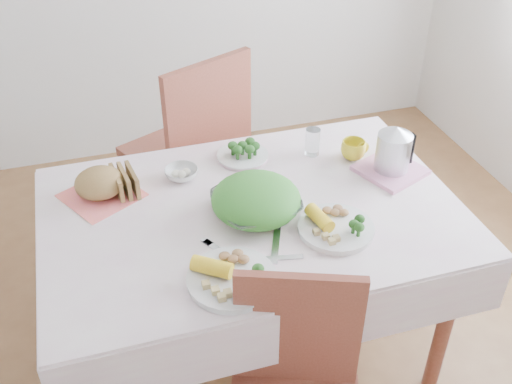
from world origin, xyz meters
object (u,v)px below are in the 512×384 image
object	(u,v)px
dinner_plate_left	(232,279)
yellow_mug	(353,150)
dinner_plate_right	(336,228)
dining_table	(253,286)
chair_far	(185,162)
electric_kettle	(394,146)
salad_bowl	(256,206)

from	to	relation	value
dinner_plate_left	yellow_mug	world-z (taller)	yellow_mug
dinner_plate_right	dining_table	bearing A→B (deg)	139.59
chair_far	dinner_plate_left	distance (m)	1.22
dinner_plate_right	electric_kettle	size ratio (longest dim) A/B	1.41
dining_table	chair_far	xyz separation A→B (m)	(-0.10, 0.83, 0.09)
salad_bowl	yellow_mug	distance (m)	0.54
dinner_plate_right	electric_kettle	world-z (taller)	electric_kettle
dining_table	dinner_plate_right	size ratio (longest dim) A/B	5.27
yellow_mug	salad_bowl	bearing A→B (deg)	-153.65
chair_far	dinner_plate_right	xyz separation A→B (m)	(0.34, -1.04, 0.31)
chair_far	yellow_mug	size ratio (longest dim) A/B	10.47
dinner_plate_left	dinner_plate_right	distance (m)	0.43
salad_bowl	yellow_mug	xyz separation A→B (m)	(0.49, 0.24, 0.00)
chair_far	dinner_plate_left	world-z (taller)	chair_far
dining_table	yellow_mug	bearing A→B (deg)	23.00
salad_bowl	electric_kettle	world-z (taller)	electric_kettle
dinner_plate_right	yellow_mug	bearing A→B (deg)	58.69
chair_far	electric_kettle	xyz separation A→B (m)	(0.69, -0.76, 0.42)
dinner_plate_left	electric_kettle	size ratio (longest dim) A/B	1.51
dining_table	chair_far	size ratio (longest dim) A/B	1.31
dinner_plate_left	electric_kettle	distance (m)	0.87
salad_bowl	yellow_mug	world-z (taller)	yellow_mug
salad_bowl	dinner_plate_left	size ratio (longest dim) A/B	1.05
dinner_plate_left	yellow_mug	distance (m)	0.86
salad_bowl	electric_kettle	size ratio (longest dim) A/B	1.59
salad_bowl	yellow_mug	bearing A→B (deg)	26.35
chair_far	dinner_plate_left	bearing A→B (deg)	61.75
dinner_plate_right	electric_kettle	distance (m)	0.46
dinner_plate_right	yellow_mug	distance (m)	0.48
dinner_plate_left	electric_kettle	xyz separation A→B (m)	(0.76, 0.41, 0.11)
salad_bowl	dinner_plate_right	size ratio (longest dim) A/B	1.13
dinner_plate_left	yellow_mug	xyz separation A→B (m)	(0.66, 0.55, 0.03)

